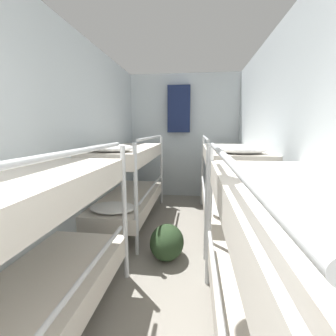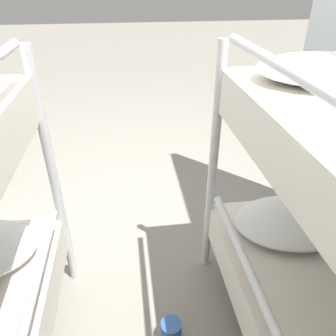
# 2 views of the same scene
# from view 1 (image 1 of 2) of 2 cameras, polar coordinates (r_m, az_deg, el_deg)

# --- Properties ---
(wall_left) EXTENTS (0.06, 5.27, 2.49)m
(wall_left) POSITION_cam_1_polar(r_m,az_deg,el_deg) (2.49, -26.45, 5.16)
(wall_left) COLOR silver
(wall_left) RESTS_ON ground_plane
(wall_right) EXTENTS (0.06, 5.27, 2.49)m
(wall_right) POSITION_cam_1_polar(r_m,az_deg,el_deg) (2.25, 29.69, 4.51)
(wall_right) COLOR silver
(wall_right) RESTS_ON ground_plane
(wall_back) EXTENTS (2.29, 0.06, 2.49)m
(wall_back) POSITION_cam_1_polar(r_m,az_deg,el_deg) (4.68, 4.01, 7.87)
(wall_back) COLOR silver
(wall_back) RESTS_ON ground_plane
(bunk_stack_left_near) EXTENTS (0.73, 1.87, 1.30)m
(bunk_stack_left_near) POSITION_cam_1_polar(r_m,az_deg,el_deg) (1.53, -36.85, -19.82)
(bunk_stack_left_near) COLOR silver
(bunk_stack_left_near) RESTS_ON ground_plane
(bunk_stack_right_near) EXTENTS (0.73, 1.87, 1.30)m
(bunk_stack_right_near) POSITION_cam_1_polar(r_m,az_deg,el_deg) (1.26, 31.07, -25.79)
(bunk_stack_right_near) COLOR silver
(bunk_stack_right_near) RESTS_ON ground_plane
(bunk_stack_left_far) EXTENTS (0.73, 1.87, 1.30)m
(bunk_stack_left_far) POSITION_cam_1_polar(r_m,az_deg,el_deg) (3.37, -10.04, -2.40)
(bunk_stack_left_far) COLOR silver
(bunk_stack_left_far) RESTS_ON ground_plane
(bunk_stack_right_far) EXTENTS (0.73, 1.87, 1.30)m
(bunk_stack_right_far) POSITION_cam_1_polar(r_m,az_deg,el_deg) (3.26, 15.30, -3.03)
(bunk_stack_right_far) COLOR silver
(bunk_stack_right_far) RESTS_ON ground_plane
(duffel_bag) EXTENTS (0.37, 0.47, 0.37)m
(duffel_bag) POSITION_cam_1_polar(r_m,az_deg,el_deg) (2.59, -0.29, -18.27)
(duffel_bag) COLOR #23381E
(duffel_bag) RESTS_ON ground_plane
(hanging_coat) EXTENTS (0.44, 0.12, 0.90)m
(hanging_coat) POSITION_cam_1_polar(r_m,az_deg,el_deg) (4.55, 2.78, 14.68)
(hanging_coat) COLOR #192347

